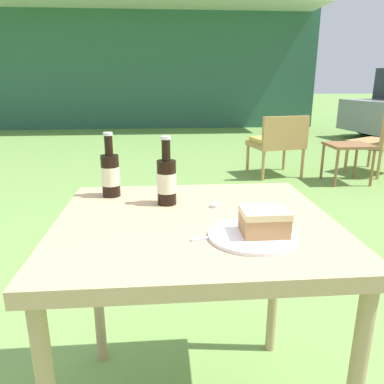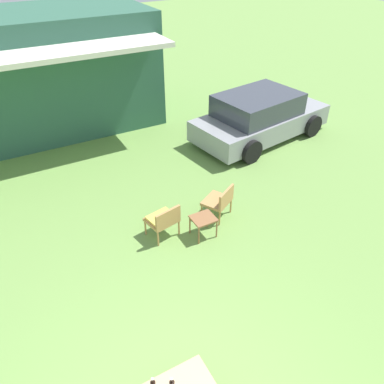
{
  "view_description": "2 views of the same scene",
  "coord_description": "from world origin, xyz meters",
  "px_view_note": "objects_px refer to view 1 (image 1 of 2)",
  "views": [
    {
      "loc": [
        -0.09,
        -1.0,
        1.11
      ],
      "look_at": [
        0.0,
        0.1,
        0.78
      ],
      "focal_mm": 35.0,
      "sensor_mm": 36.0,
      "label": 1
    },
    {
      "loc": [
        -0.93,
        -1.87,
        5.01
      ],
      "look_at": [
        1.88,
        3.21,
        0.9
      ],
      "focal_mm": 35.0,
      "sensor_mm": 36.0,
      "label": 2
    }
  ],
  "objects_px": {
    "wicker_chair_cushioned": "(278,141)",
    "garden_side_table": "(348,149)",
    "cola_bottle_near": "(167,180)",
    "cake_on_plate": "(259,227)",
    "wicker_chair_plain": "(383,140)",
    "cola_bottle_far": "(110,174)",
    "patio_table": "(195,244)"
  },
  "relations": [
    {
      "from": "wicker_chair_plain",
      "to": "cola_bottle_near",
      "type": "bearing_deg",
      "value": 20.52
    },
    {
      "from": "garden_side_table",
      "to": "patio_table",
      "type": "height_order",
      "value": "patio_table"
    },
    {
      "from": "patio_table",
      "to": "cola_bottle_near",
      "type": "height_order",
      "value": "cola_bottle_near"
    },
    {
      "from": "cake_on_plate",
      "to": "wicker_chair_cushioned",
      "type": "bearing_deg",
      "value": 71.72
    },
    {
      "from": "wicker_chair_plain",
      "to": "garden_side_table",
      "type": "xyz_separation_m",
      "value": [
        -0.6,
        -0.35,
        -0.05
      ]
    },
    {
      "from": "patio_table",
      "to": "cola_bottle_far",
      "type": "distance_m",
      "value": 0.39
    },
    {
      "from": "cake_on_plate",
      "to": "cola_bottle_near",
      "type": "relative_size",
      "value": 1.04
    },
    {
      "from": "cola_bottle_far",
      "to": "wicker_chair_cushioned",
      "type": "bearing_deg",
      "value": 63.05
    },
    {
      "from": "wicker_chair_cushioned",
      "to": "garden_side_table",
      "type": "distance_m",
      "value": 0.78
    },
    {
      "from": "wicker_chair_cushioned",
      "to": "wicker_chair_plain",
      "type": "bearing_deg",
      "value": 168.12
    },
    {
      "from": "cola_bottle_near",
      "to": "cola_bottle_far",
      "type": "distance_m",
      "value": 0.21
    },
    {
      "from": "cake_on_plate",
      "to": "cola_bottle_far",
      "type": "bearing_deg",
      "value": 136.83
    },
    {
      "from": "wicker_chair_cushioned",
      "to": "cake_on_plate",
      "type": "xyz_separation_m",
      "value": [
        -1.13,
        -3.43,
        0.33
      ]
    },
    {
      "from": "wicker_chair_plain",
      "to": "garden_side_table",
      "type": "height_order",
      "value": "wicker_chair_plain"
    },
    {
      "from": "garden_side_table",
      "to": "cola_bottle_near",
      "type": "relative_size",
      "value": 2.08
    },
    {
      "from": "garden_side_table",
      "to": "patio_table",
      "type": "distance_m",
      "value": 3.54
    },
    {
      "from": "wicker_chair_plain",
      "to": "patio_table",
      "type": "relative_size",
      "value": 0.92
    },
    {
      "from": "wicker_chair_cushioned",
      "to": "cola_bottle_near",
      "type": "bearing_deg",
      "value": 55.27
    },
    {
      "from": "patio_table",
      "to": "wicker_chair_plain",
      "type": "bearing_deg",
      "value": 51.89
    },
    {
      "from": "wicker_chair_plain",
      "to": "cola_bottle_far",
      "type": "xyz_separation_m",
      "value": [
        -2.83,
        -3.03,
        0.39
      ]
    },
    {
      "from": "garden_side_table",
      "to": "cake_on_plate",
      "type": "bearing_deg",
      "value": -120.69
    },
    {
      "from": "wicker_chair_plain",
      "to": "cake_on_plate",
      "type": "bearing_deg",
      "value": 25.41
    },
    {
      "from": "wicker_chair_plain",
      "to": "wicker_chair_cushioned",
      "type": "bearing_deg",
      "value": -29.82
    },
    {
      "from": "garden_side_table",
      "to": "cola_bottle_near",
      "type": "bearing_deg",
      "value": -126.34
    },
    {
      "from": "wicker_chair_cushioned",
      "to": "cola_bottle_far",
      "type": "xyz_separation_m",
      "value": [
        -1.55,
        -3.04,
        0.38
      ]
    },
    {
      "from": "cake_on_plate",
      "to": "cola_bottle_far",
      "type": "xyz_separation_m",
      "value": [
        -0.41,
        0.39,
        0.05
      ]
    },
    {
      "from": "cola_bottle_near",
      "to": "wicker_chair_plain",
      "type": "bearing_deg",
      "value": 49.81
    },
    {
      "from": "garden_side_table",
      "to": "cola_bottle_near",
      "type": "height_order",
      "value": "cola_bottle_near"
    },
    {
      "from": "wicker_chair_cushioned",
      "to": "garden_side_table",
      "type": "bearing_deg",
      "value": 141.1
    },
    {
      "from": "garden_side_table",
      "to": "cake_on_plate",
      "type": "relative_size",
      "value": 2.0
    },
    {
      "from": "wicker_chair_plain",
      "to": "cola_bottle_far",
      "type": "bearing_deg",
      "value": 17.63
    },
    {
      "from": "garden_side_table",
      "to": "wicker_chair_plain",
      "type": "bearing_deg",
      "value": 30.2
    }
  ]
}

